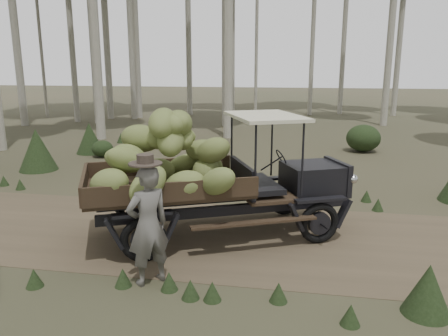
{
  "coord_description": "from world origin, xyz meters",
  "views": [
    {
      "loc": [
        3.12,
        -8.09,
        3.35
      ],
      "look_at": [
        1.69,
        0.07,
        1.39
      ],
      "focal_mm": 35.0,
      "sensor_mm": 36.0,
      "label": 1
    }
  ],
  "objects": [
    {
      "name": "ground",
      "position": [
        0.0,
        0.0,
        0.0
      ],
      "size": [
        120.0,
        120.0,
        0.0
      ],
      "primitive_type": "plane",
      "color": "#473D2B",
      "rests_on": "ground"
    },
    {
      "name": "dirt_track",
      "position": [
        0.0,
        0.0,
        0.0
      ],
      "size": [
        70.0,
        4.0,
        0.01
      ],
      "primitive_type": "cube",
      "color": "brown",
      "rests_on": "ground"
    },
    {
      "name": "banana_truck",
      "position": [
        1.2,
        -0.18,
        1.51
      ],
      "size": [
        5.43,
        3.79,
        2.67
      ],
      "rotation": [
        0.0,
        0.0,
        0.43
      ],
      "color": "black",
      "rests_on": "ground"
    },
    {
      "name": "farmer",
      "position": [
        0.88,
        -2.08,
        0.98
      ],
      "size": [
        0.81,
        0.82,
        2.07
      ],
      "rotation": [
        0.0,
        0.0,
        3.94
      ],
      "color": "#5C5954",
      "rests_on": "ground"
    },
    {
      "name": "undergrowth",
      "position": [
        -1.52,
        -0.15,
        0.55
      ],
      "size": [
        22.41,
        20.68,
        1.4
      ],
      "color": "#233319",
      "rests_on": "ground"
    }
  ]
}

